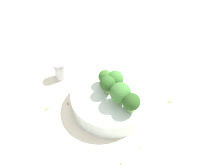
# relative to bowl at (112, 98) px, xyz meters

# --- Properties ---
(ground_plane) EXTENTS (3.00, 3.00, 0.00)m
(ground_plane) POSITION_rel_bowl_xyz_m (0.00, 0.00, -0.03)
(ground_plane) COLOR beige
(bowl) EXTENTS (0.23, 0.23, 0.05)m
(bowl) POSITION_rel_bowl_xyz_m (0.00, 0.00, 0.00)
(bowl) COLOR silver
(bowl) RESTS_ON ground_plane
(broccoli_floret_0) EXTENTS (0.04, 0.04, 0.06)m
(broccoli_floret_0) POSITION_rel_bowl_xyz_m (0.01, 0.01, 0.06)
(broccoli_floret_0) COLOR #7A9E5B
(broccoli_floret_0) RESTS_ON bowl
(broccoli_floret_1) EXTENTS (0.04, 0.04, 0.06)m
(broccoli_floret_1) POSITION_rel_bowl_xyz_m (-0.08, 0.01, 0.06)
(broccoli_floret_1) COLOR #8EB770
(broccoli_floret_1) RESTS_ON bowl
(broccoli_floret_2) EXTENTS (0.04, 0.04, 0.05)m
(broccoli_floret_2) POSITION_rel_bowl_xyz_m (0.04, -0.01, 0.05)
(broccoli_floret_2) COLOR #8EB770
(broccoli_floret_2) RESTS_ON bowl
(broccoli_floret_3) EXTENTS (0.05, 0.05, 0.07)m
(broccoli_floret_3) POSITION_rel_bowl_xyz_m (-0.04, 0.01, 0.06)
(broccoli_floret_3) COLOR #84AD66
(broccoli_floret_3) RESTS_ON bowl
(broccoli_floret_4) EXTENTS (0.05, 0.05, 0.05)m
(broccoli_floret_4) POSITION_rel_bowl_xyz_m (0.01, -0.02, 0.05)
(broccoli_floret_4) COLOR #84AD66
(broccoli_floret_4) RESTS_ON bowl
(pepper_shaker) EXTENTS (0.04, 0.04, 0.06)m
(pepper_shaker) POSITION_rel_bowl_xyz_m (0.19, 0.03, 0.01)
(pepper_shaker) COLOR silver
(pepper_shaker) RESTS_ON ground_plane
(almond_crumb_0) EXTENTS (0.01, 0.01, 0.01)m
(almond_crumb_0) POSITION_rel_bowl_xyz_m (0.12, 0.14, -0.02)
(almond_crumb_0) COLOR tan
(almond_crumb_0) RESTS_ON ground_plane
(almond_crumb_1) EXTENTS (0.01, 0.01, 0.01)m
(almond_crumb_1) POSITION_rel_bowl_xyz_m (0.09, 0.09, -0.02)
(almond_crumb_1) COLOR #AD7F4C
(almond_crumb_1) RESTS_ON ground_plane
(almond_crumb_2) EXTENTS (0.00, 0.01, 0.01)m
(almond_crumb_2) POSITION_rel_bowl_xyz_m (-0.15, 0.05, -0.02)
(almond_crumb_2) COLOR tan
(almond_crumb_2) RESTS_ON ground_plane
(almond_crumb_3) EXTENTS (0.01, 0.00, 0.01)m
(almond_crumb_3) POSITION_rel_bowl_xyz_m (-0.14, 0.11, -0.02)
(almond_crumb_3) COLOR #AD7F4C
(almond_crumb_3) RESTS_ON ground_plane
(almond_crumb_4) EXTENTS (0.01, 0.01, 0.01)m
(almond_crumb_4) POSITION_rel_bowl_xyz_m (-0.11, -0.12, -0.02)
(almond_crumb_4) COLOR #AD7F4C
(almond_crumb_4) RESTS_ON ground_plane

